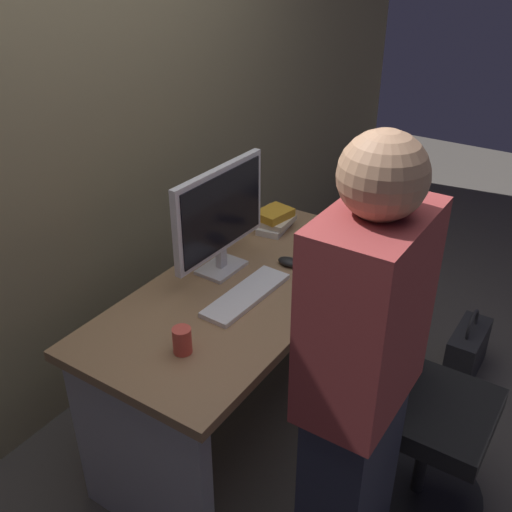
% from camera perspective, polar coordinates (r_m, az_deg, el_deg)
% --- Properties ---
extents(ground_plane, '(9.00, 9.00, 0.00)m').
position_cam_1_polar(ground_plane, '(2.89, -0.86, -15.54)').
color(ground_plane, '#4C4742').
extents(wall_back, '(6.40, 0.10, 3.00)m').
position_cam_1_polar(wall_back, '(2.65, -16.67, 16.52)').
color(wall_back, '#8C7F5B').
rests_on(wall_back, ground).
extents(desk, '(1.47, 0.69, 0.76)m').
position_cam_1_polar(desk, '(2.54, -0.95, -7.21)').
color(desk, '#93704C').
rests_on(desk, ground).
extents(office_chair, '(0.52, 0.52, 0.94)m').
position_cam_1_polar(office_chair, '(2.40, 15.12, -14.10)').
color(office_chair, black).
rests_on(office_chair, ground).
extents(person_at_desk, '(0.40, 0.24, 1.64)m').
position_cam_1_polar(person_at_desk, '(1.79, 9.75, -13.30)').
color(person_at_desk, '#262838').
rests_on(person_at_desk, ground).
extents(monitor, '(0.54, 0.14, 0.46)m').
position_cam_1_polar(monitor, '(2.40, -3.46, 3.98)').
color(monitor, silver).
rests_on(monitor, desk).
extents(keyboard, '(0.43, 0.15, 0.02)m').
position_cam_1_polar(keyboard, '(2.33, -0.94, -3.75)').
color(keyboard, white).
rests_on(keyboard, desk).
extents(mouse, '(0.06, 0.10, 0.03)m').
position_cam_1_polar(mouse, '(2.54, 3.18, -0.56)').
color(mouse, black).
rests_on(mouse, desk).
extents(cup_near_keyboard, '(0.07, 0.07, 0.10)m').
position_cam_1_polar(cup_near_keyboard, '(2.05, -7.11, -8.05)').
color(cup_near_keyboard, '#D84C3F').
rests_on(cup_near_keyboard, desk).
extents(book_stack, '(0.21, 0.16, 0.10)m').
position_cam_1_polar(book_stack, '(2.82, 1.84, 3.48)').
color(book_stack, white).
rests_on(book_stack, desk).
extents(cell_phone, '(0.12, 0.16, 0.01)m').
position_cam_1_polar(cell_phone, '(2.67, 6.92, 0.56)').
color(cell_phone, black).
rests_on(cell_phone, desk).
extents(handbag, '(0.34, 0.14, 0.38)m').
position_cam_1_polar(handbag, '(3.24, 19.58, -8.55)').
color(handbag, '#262628').
rests_on(handbag, ground).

